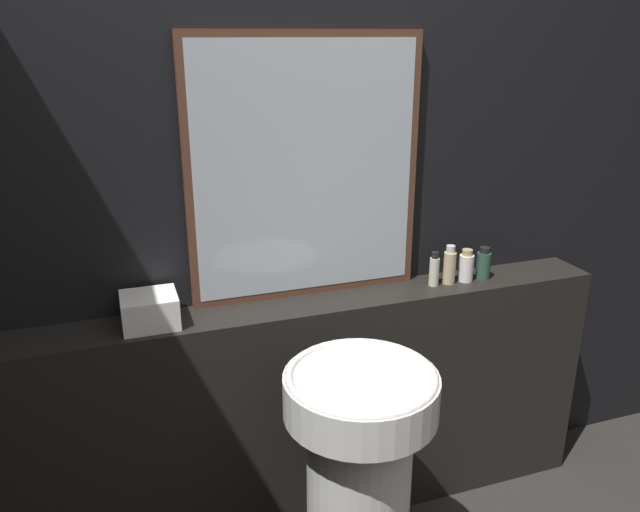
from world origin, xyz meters
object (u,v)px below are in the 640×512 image
pedestal_sink (359,483)px  towel_stack (150,310)px  shampoo_bottle (434,270)px  mirror (306,170)px  conditioner_bottle (449,266)px  lotion_bottle (466,266)px  body_wash_bottle (483,264)px

pedestal_sink → towel_stack: size_ratio=5.03×
shampoo_bottle → mirror: bearing=169.7°
conditioner_bottle → mirror: bearing=170.9°
towel_stack → shampoo_bottle: 1.01m
shampoo_bottle → lotion_bottle: size_ratio=1.04×
mirror → body_wash_bottle: bearing=-7.2°
body_wash_bottle → conditioner_bottle: bearing=-180.0°
towel_stack → shampoo_bottle: shampoo_bottle is taller
pedestal_sink → mirror: mirror is taller
towel_stack → conditioner_bottle: (1.07, -0.00, 0.02)m
mirror → shampoo_bottle: size_ratio=6.90×
shampoo_bottle → towel_stack: bearing=180.0°
lotion_bottle → conditioner_bottle: bearing=-180.0°
pedestal_sink → lotion_bottle: (0.61, 0.46, 0.46)m
mirror → lotion_bottle: bearing=-8.0°
conditioner_bottle → lotion_bottle: (0.07, 0.00, -0.01)m
body_wash_bottle → shampoo_bottle: bearing=180.0°
mirror → towel_stack: 0.68m
mirror → conditioner_bottle: 0.65m
towel_stack → shampoo_bottle: (1.01, 0.00, 0.01)m
shampoo_bottle → lotion_bottle: shampoo_bottle is taller
pedestal_sink → conditioner_bottle: size_ratio=5.96×
shampoo_bottle → conditioner_bottle: bearing=-0.0°
lotion_bottle → shampoo_bottle: bearing=180.0°
pedestal_sink → body_wash_bottle: size_ratio=7.05×
mirror → pedestal_sink: bearing=-91.7°
pedestal_sink → towel_stack: towel_stack is taller
pedestal_sink → towel_stack: bearing=139.3°
mirror → shampoo_bottle: bearing=-10.3°
mirror → towel_stack: bearing=-171.3°
lotion_bottle → pedestal_sink: bearing=-143.2°
towel_stack → shampoo_bottle: bearing=0.0°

